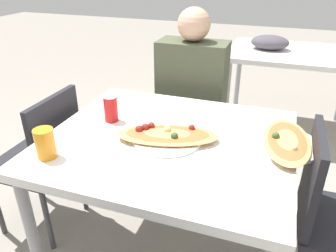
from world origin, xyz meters
TOP-DOWN VIEW (x-y plane):
  - dining_table at (0.00, 0.00)m, footprint 1.07×0.93m
  - chair_far_seated at (-0.09, 0.79)m, footprint 0.40×0.40m
  - chair_side_left at (-0.73, 0.00)m, footprint 0.40×0.40m
  - chair_side_right at (0.73, 0.03)m, footprint 0.40×0.40m
  - person_seated at (-0.09, 0.69)m, footprint 0.42×0.24m
  - pizza_main at (-0.01, -0.02)m, footprint 0.48×0.30m
  - soda_can at (-0.32, 0.07)m, footprint 0.07×0.07m
  - drink_glass at (-0.41, -0.31)m, footprint 0.08×0.08m
  - pizza_second at (0.49, 0.10)m, footprint 0.29×0.43m
  - background_table at (0.49, 1.77)m, footprint 1.10×0.80m

SIDE VIEW (x-z plane):
  - chair_far_seated at x=-0.09m, z-range 0.06..0.90m
  - chair_side_left at x=-0.73m, z-range 0.06..0.90m
  - chair_side_right at x=0.73m, z-range 0.06..0.90m
  - dining_table at x=0.00m, z-range 0.29..1.02m
  - background_table at x=0.49m, z-range 0.25..1.10m
  - person_seated at x=-0.09m, z-range 0.10..1.29m
  - pizza_second at x=0.49m, z-range 0.72..0.78m
  - pizza_main at x=-0.01m, z-range 0.72..0.78m
  - drink_glass at x=-0.41m, z-range 0.73..0.85m
  - soda_can at x=-0.32m, z-range 0.73..0.86m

